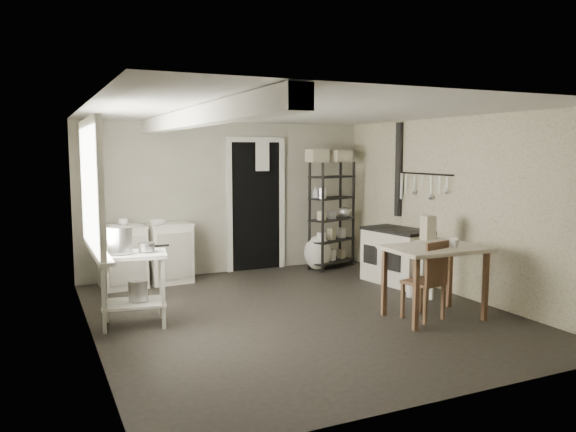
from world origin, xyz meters
name	(u,v)px	position (x,y,z in m)	size (l,w,h in m)	color
floor	(299,313)	(0.00, 0.00, 0.00)	(5.00, 5.00, 0.00)	black
ceiling	(299,111)	(0.00, 0.00, 2.30)	(5.00, 5.00, 0.00)	silver
wall_back	(228,198)	(0.00, 2.50, 1.15)	(4.50, 0.02, 2.30)	#9F9B88
wall_front	(449,249)	(0.00, -2.50, 1.15)	(4.50, 0.02, 2.30)	#9F9B88
wall_left	(89,225)	(-2.25, 0.00, 1.15)	(0.02, 5.00, 2.30)	#9F9B88
wall_right	(455,206)	(2.25, 0.00, 1.15)	(0.02, 5.00, 2.30)	#9F9B88
window	(89,188)	(-2.22, 0.20, 1.50)	(0.12, 1.76, 1.28)	silver
doorway	(256,207)	(0.45, 2.47, 1.00)	(0.96, 0.10, 2.08)	silver
ceiling_beam	(194,118)	(-1.20, 0.00, 2.20)	(0.18, 5.00, 0.18)	silver
wallpaper_panel	(454,206)	(2.24, 0.00, 1.15)	(0.01, 5.00, 2.30)	beige
utensil_rail	(423,174)	(2.19, 0.60, 1.55)	(0.06, 1.20, 0.44)	silver
prep_table	(134,289)	(-1.80, 0.33, 0.40)	(0.69, 0.49, 0.79)	silver
stockpot	(120,240)	(-1.93, 0.32, 0.94)	(0.25, 0.25, 0.27)	silver
saucepan	(146,247)	(-1.66, 0.31, 0.85)	(0.17, 0.17, 0.10)	silver
bucket	(138,290)	(-1.76, 0.31, 0.39)	(0.20, 0.20, 0.22)	silver
base_cabinets	(146,252)	(-1.32, 2.18, 0.46)	(1.30, 0.56, 0.85)	silver
mixing_bowl	(157,217)	(-1.17, 2.10, 0.96)	(0.30, 0.30, 0.07)	silver
counter_cup	(123,217)	(-1.62, 2.13, 0.97)	(0.13, 0.13, 0.10)	silver
shelf_rack	(332,209)	(1.59, 2.09, 0.95)	(0.80, 0.31, 1.69)	black
shelf_jar	(315,183)	(1.30, 2.10, 1.36)	(0.08, 0.08, 0.18)	silver
storage_box_a	(317,142)	(1.34, 2.13, 2.01)	(0.30, 0.26, 0.20)	beige
storage_box_b	(340,143)	(1.74, 2.10, 1.99)	(0.29, 0.27, 0.19)	beige
stove	(397,252)	(1.92, 0.77, 0.44)	(0.55, 0.99, 0.77)	silver
stovepipe	(399,170)	(2.20, 1.17, 1.59)	(0.12, 0.12, 1.49)	black
side_ledge	(431,266)	(1.76, -0.16, 0.43)	(0.50, 0.27, 0.76)	silver
oats_box	(428,220)	(1.71, -0.14, 1.01)	(0.12, 0.20, 0.31)	beige
work_table	(434,285)	(1.29, -0.79, 0.38)	(1.07, 0.75, 0.81)	beige
table_cup	(454,248)	(1.44, -0.93, 0.81)	(0.11, 0.11, 0.10)	silver
chair	(423,276)	(1.16, -0.76, 0.48)	(0.37, 0.39, 0.89)	#523623
flour_sack	(318,254)	(1.33, 2.07, 0.24)	(0.45, 0.38, 0.54)	silver
floor_crock	(412,291)	(1.63, 0.05, 0.07)	(0.13, 0.13, 0.17)	silver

